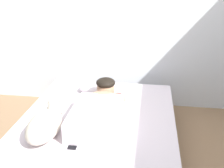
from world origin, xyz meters
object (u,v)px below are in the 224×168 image
object	(u,v)px
bed	(97,138)
pillow	(102,88)
cell_phone	(74,144)
person_lying	(99,109)
coffee_cup	(118,97)
dog	(46,124)

from	to	relation	value
bed	pillow	world-z (taller)	pillow
cell_phone	pillow	bearing A→B (deg)	87.70
bed	cell_phone	size ratio (longest dim) A/B	13.98
person_lying	bed	bearing A→B (deg)	-124.48
coffee_cup	dog	bearing A→B (deg)	-124.63
cell_phone	bed	bearing A→B (deg)	75.40
dog	coffee_cup	size ratio (longest dim) A/B	4.60
person_lying	cell_phone	xyz separation A→B (m)	(-0.13, -0.44, -0.10)
dog	coffee_cup	world-z (taller)	dog
coffee_cup	cell_phone	xyz separation A→B (m)	(-0.25, -0.86, -0.03)
pillow	cell_phone	size ratio (longest dim) A/B	3.71
dog	cell_phone	distance (m)	0.31
bed	coffee_cup	xyz separation A→B (m)	(0.14, 0.45, 0.23)
bed	coffee_cup	world-z (taller)	coffee_cup
pillow	dog	world-z (taller)	dog
bed	cell_phone	world-z (taller)	cell_phone
dog	cell_phone	world-z (taller)	dog
pillow	person_lying	world-z (taller)	person_lying
bed	dog	distance (m)	0.56
bed	coffee_cup	bearing A→B (deg)	72.68
cell_phone	dog	bearing A→B (deg)	156.70
coffee_cup	cell_phone	size ratio (longest dim) A/B	0.89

